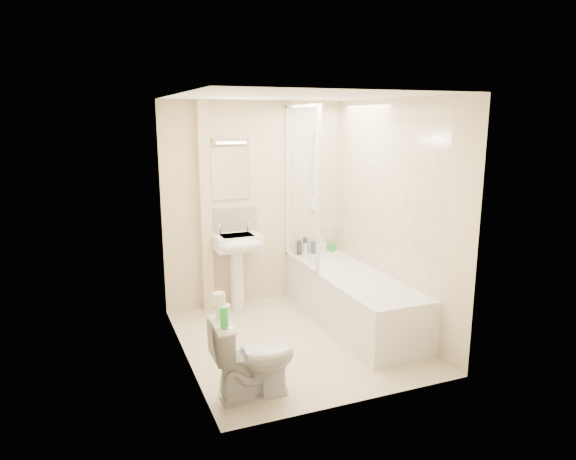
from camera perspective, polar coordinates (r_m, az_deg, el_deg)
name	(u,v)px	position (r m, az deg, el deg)	size (l,w,h in m)	color
floor	(296,340)	(5.32, 0.86, -12.11)	(2.50, 2.50, 0.00)	beige
wall_back	(256,204)	(6.10, -3.62, 2.87)	(2.20, 0.02, 2.40)	beige
wall_left	(182,234)	(4.64, -11.72, -0.41)	(0.02, 2.50, 2.40)	beige
wall_right	(393,216)	(5.46, 11.63, 1.50)	(0.02, 2.50, 2.40)	beige
ceiling	(297,96)	(4.84, 0.96, 14.67)	(2.20, 2.50, 0.02)	white
tile_back	(314,183)	(6.32, 2.88, 5.29)	(0.70, 0.01, 1.75)	beige
tile_right	(383,192)	(5.58, 10.51, 4.13)	(0.01, 2.10, 1.75)	beige
pipe_boxing	(205,208)	(5.88, -9.19, 2.38)	(0.12, 0.12, 2.40)	beige
splashback	(232,220)	(6.04, -6.24, 1.08)	(0.60, 0.01, 0.30)	beige
mirror	(231,173)	(5.95, -6.36, 6.27)	(0.46, 0.01, 0.60)	white
strip_light	(231,141)	(5.90, -6.39, 9.83)	(0.42, 0.07, 0.07)	silver
bathtub	(352,297)	(5.69, 7.14, -7.42)	(0.70, 2.10, 0.55)	white
shower_screen	(302,186)	(5.78, 1.53, 4.87)	(0.04, 0.92, 1.80)	white
shower_fixture	(315,173)	(6.27, 3.04, 6.33)	(0.10, 0.16, 0.99)	white
pedestal_sink	(238,251)	(5.89, -5.58, -2.33)	(0.53, 0.48, 1.02)	white
bottle_black_a	(299,248)	(6.31, 1.24, -1.98)	(0.06, 0.06, 0.18)	black
bottle_white_a	(305,249)	(6.35, 1.94, -2.07)	(0.06, 0.06, 0.14)	white
bottle_black_b	(305,246)	(6.34, 1.94, -1.77)	(0.06, 0.06, 0.21)	black
bottle_blue	(313,247)	(6.39, 2.83, -1.95)	(0.06, 0.06, 0.15)	navy
bottle_cream	(321,245)	(6.43, 3.69, -1.69)	(0.07, 0.07, 0.19)	beige
bottle_white_b	(324,247)	(6.46, 4.04, -1.92)	(0.06, 0.06, 0.13)	white
bottle_green	(332,247)	(6.51, 4.92, -1.93)	(0.07, 0.07, 0.10)	green
toilet	(254,356)	(4.23, -3.84, -13.85)	(0.67, 0.38, 0.68)	white
toilet_roll_lower	(223,311)	(4.09, -7.22, -8.93)	(0.11, 0.11, 0.10)	white
toilet_roll_upper	(219,299)	(4.06, -7.68, -7.59)	(0.10, 0.10, 0.10)	white
green_bottle	(224,317)	(3.88, -7.10, -9.62)	(0.06, 0.06, 0.16)	green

